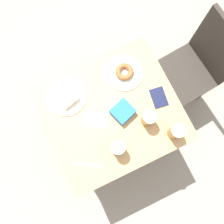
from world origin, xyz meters
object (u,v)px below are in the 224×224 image
at_px(napkin_folded, 96,120).
at_px(fork, 86,165).
at_px(plate_with_donut, 124,72).
at_px(beer_mug_left, 118,148).
at_px(chair, 200,63).
at_px(beer_mug_center, 149,118).
at_px(plate_with_cake, 66,97).
at_px(blue_pouch, 123,112).
at_px(passport_near_edge, 159,97).
at_px(beer_mug_right, 176,132).

relative_size(napkin_folded, fork, 1.10).
height_order(plate_with_donut, beer_mug_left, beer_mug_left).
height_order(chair, beer_mug_center, chair).
bearing_deg(plate_with_cake, blue_pouch, 49.15).
bearing_deg(blue_pouch, passport_near_edge, 87.15).
bearing_deg(plate_with_cake, beer_mug_center, 48.28).
bearing_deg(fork, blue_pouch, 120.13).
distance_m(chair, passport_near_edge, 0.50).
xyz_separation_m(beer_mug_right, blue_pouch, (-0.25, -0.22, -0.04)).
distance_m(napkin_folded, passport_near_edge, 0.41).
relative_size(chair, beer_mug_right, 6.99).
relative_size(plate_with_donut, beer_mug_center, 1.75).
distance_m(plate_with_donut, beer_mug_right, 0.48).
xyz_separation_m(plate_with_cake, beer_mug_left, (0.42, 0.15, 0.05)).
bearing_deg(plate_with_donut, beer_mug_left, -30.72).
height_order(plate_with_donut, beer_mug_center, beer_mug_center).
bearing_deg(napkin_folded, beer_mug_center, 64.77).
distance_m(plate_with_donut, beer_mug_center, 0.33).
bearing_deg(plate_with_donut, plate_with_cake, -91.94).
distance_m(plate_with_donut, beer_mug_left, 0.48).
xyz_separation_m(chair, napkin_folded, (0.09, -0.86, 0.19)).
bearing_deg(passport_near_edge, napkin_folded, -95.08).
height_order(beer_mug_right, blue_pouch, beer_mug_right).
bearing_deg(plate_with_donut, passport_near_edge, 27.84).
bearing_deg(fork, passport_near_edge, 107.34).
bearing_deg(fork, beer_mug_left, 91.49).
bearing_deg(fork, plate_with_cake, 172.32).
bearing_deg(plate_with_cake, fork, -7.68).
distance_m(plate_with_donut, fork, 0.61).
relative_size(passport_near_edge, blue_pouch, 0.91).
bearing_deg(plate_with_donut, beer_mug_right, 12.18).
bearing_deg(fork, napkin_folded, 143.30).
distance_m(chair, plate_with_donut, 0.61).
bearing_deg(plate_with_donut, blue_pouch, -28.47).
distance_m(beer_mug_left, passport_near_edge, 0.41).
relative_size(plate_with_donut, beer_mug_left, 1.75).
bearing_deg(passport_near_edge, chair, 106.18).
xyz_separation_m(plate_with_cake, blue_pouch, (0.24, 0.27, 0.01)).
relative_size(chair, blue_pouch, 6.19).
relative_size(beer_mug_center, blue_pouch, 0.89).
height_order(beer_mug_left, beer_mug_center, same).
height_order(chair, plate_with_cake, chair).
bearing_deg(chair, beer_mug_right, -57.06).
height_order(beer_mug_left, passport_near_edge, beer_mug_left).
bearing_deg(passport_near_edge, plate_with_donut, -152.16).
xyz_separation_m(chair, plate_with_cake, (-0.12, -0.96, 0.21)).
xyz_separation_m(plate_with_donut, napkin_folded, (0.20, -0.29, -0.01)).
distance_m(chair, blue_pouch, 0.73).
xyz_separation_m(chair, passport_near_edge, (0.13, -0.44, 0.19)).
height_order(beer_mug_center, passport_near_edge, beer_mug_center).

